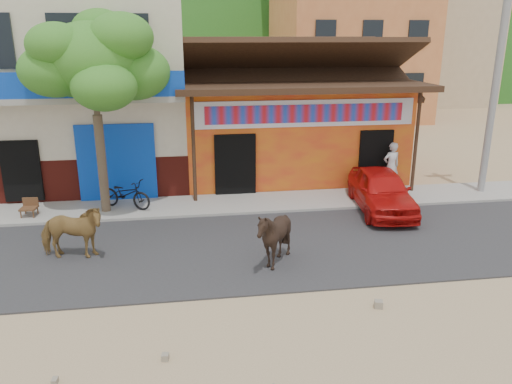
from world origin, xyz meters
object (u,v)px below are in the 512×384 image
scooter (125,194)px  cafe_chair_right (28,201)px  tree (97,115)px  red_car (381,190)px  utility_pole (497,75)px  cow_dark (274,237)px  pedestrian (391,166)px  cow_tan (71,232)px

scooter → cafe_chair_right: (-2.84, -0.33, 0.03)m
tree → red_car: bearing=-6.6°
tree → red_car: (8.59, -1.00, -2.42)m
utility_pole → cow_dark: utility_pole is taller
utility_pole → cow_dark: (-8.29, -4.65, -3.34)m
scooter → pedestrian: (9.06, 0.65, 0.39)m
cafe_chair_right → cow_dark: bearing=-27.7°
red_car → pedestrian: pedestrian is taller
cow_dark → red_car: cow_dark is taller
cow_dark → pedestrian: pedestrian is taller
utility_pole → red_car: size_ratio=2.06×
red_car → pedestrian: size_ratio=2.27×
red_car → cafe_chair_right: 10.86m
cow_tan → cafe_chair_right: cow_tan is taller
scooter → pedestrian: bearing=-57.3°
cow_dark → cafe_chair_right: bearing=-136.5°
cow_tan → cow_dark: 4.99m
scooter → pedestrian: 9.09m
tree → red_car: 8.98m
pedestrian → cow_dark: bearing=36.2°
red_car → cafe_chair_right: bearing=-177.8°
cow_tan → cafe_chair_right: 3.67m
utility_pole → tree: bearing=-179.1°
scooter → cow_tan: bearing=-166.7°
pedestrian → cafe_chair_right: pedestrian is taller
tree → scooter: tree is taller
utility_pole → scooter: bearing=-179.8°
utility_pole → cow_tan: utility_pole is taller
cafe_chair_right → red_car: bearing=0.3°
cafe_chair_right → scooter: bearing=11.3°
scooter → pedestrian: size_ratio=1.04×
cow_dark → pedestrian: size_ratio=0.87×
scooter → utility_pole: bearing=-61.2°
tree → cow_dark: tree is taller
cow_tan → pedestrian: 10.83m
utility_pole → cow_tan: (-13.15, -3.51, -3.39)m
red_car → utility_pole: bearing=22.6°
utility_pole → cafe_chair_right: size_ratio=8.11×
cow_dark → scooter: (-3.91, 4.61, -0.19)m
cow_dark → red_car: (4.08, 3.45, -0.08)m
cow_dark → red_car: 5.34m
utility_pole → cow_dark: size_ratio=5.40×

